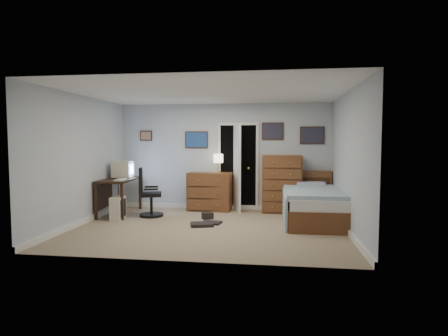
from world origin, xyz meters
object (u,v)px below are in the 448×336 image
(office_chair, at_px, (148,198))
(computer_desk, at_px, (115,187))
(low_dresser, at_px, (210,191))
(tall_dresser, at_px, (282,184))
(bed, at_px, (313,205))

(office_chair, bearing_deg, computer_desk, 150.86)
(computer_desk, bearing_deg, low_dresser, 16.18)
(computer_desk, xyz_separation_m, low_dresser, (2.00, 0.74, -0.17))
(office_chair, distance_m, tall_dresser, 2.98)
(bed, bearing_deg, tall_dresser, 123.09)
(computer_desk, distance_m, office_chair, 0.87)
(tall_dresser, relative_size, bed, 0.59)
(bed, bearing_deg, computer_desk, 176.67)
(tall_dresser, bearing_deg, computer_desk, -169.92)
(computer_desk, distance_m, low_dresser, 2.14)
(low_dresser, height_order, bed, low_dresser)
(low_dresser, bearing_deg, tall_dresser, 2.99)
(computer_desk, distance_m, tall_dresser, 3.73)
(office_chair, distance_m, bed, 3.45)
(computer_desk, relative_size, bed, 0.64)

